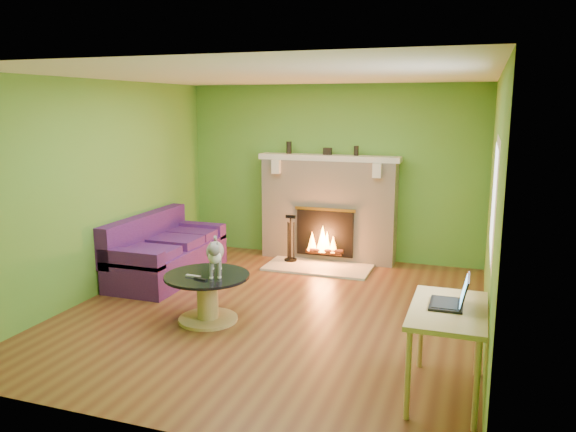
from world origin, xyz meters
name	(u,v)px	position (x,y,z in m)	size (l,w,h in m)	color
floor	(274,311)	(0.00, 0.00, 0.00)	(5.00, 5.00, 0.00)	brown
ceiling	(273,75)	(0.00, 0.00, 2.60)	(5.00, 5.00, 0.00)	white
wall_back	(332,172)	(0.00, 2.50, 1.30)	(5.00, 5.00, 0.00)	#5A9631
wall_front	(144,255)	(0.00, -2.50, 1.30)	(5.00, 5.00, 0.00)	#5A9631
wall_left	(101,188)	(-2.25, 0.00, 1.30)	(5.00, 5.00, 0.00)	#5A9631
wall_right	(493,211)	(2.25, 0.00, 1.30)	(5.00, 5.00, 0.00)	#5A9631
window_frame	(495,199)	(2.24, -0.90, 1.55)	(1.20, 1.20, 0.00)	silver
window_pane	(494,199)	(2.23, -0.90, 1.55)	(1.06, 1.06, 0.00)	white
fireplace	(328,209)	(0.00, 2.32, 0.77)	(2.10, 0.46, 1.58)	beige
hearth	(318,267)	(0.00, 1.80, 0.01)	(1.50, 0.75, 0.03)	beige
mantel	(329,158)	(0.00, 2.30, 1.54)	(2.10, 0.28, 0.08)	beige
sofa	(165,253)	(-1.86, 0.74, 0.32)	(0.87, 1.87, 0.84)	#401759
coffee_table	(207,294)	(-0.58, -0.50, 0.30)	(0.91, 0.91, 0.52)	tan
desk	(448,319)	(1.95, -1.31, 0.65)	(0.58, 1.00, 0.74)	tan
cat	(215,255)	(-0.50, -0.45, 0.72)	(0.24, 0.66, 0.42)	#5C5C60
remote_silver	(193,276)	(-0.68, -0.62, 0.53)	(0.17, 0.04, 0.02)	#969698
remote_black	(201,279)	(-0.56, -0.68, 0.52)	(0.16, 0.04, 0.02)	black
laptop	(447,290)	(1.93, -1.26, 0.87)	(0.30, 0.34, 0.26)	black
fire_tools	(291,238)	(-0.47, 1.95, 0.38)	(0.18, 0.18, 0.69)	black
mantel_vase_left	(289,148)	(-0.62, 2.33, 1.67)	(0.08, 0.08, 0.18)	black
mantel_vase_right	(356,151)	(0.40, 2.33, 1.65)	(0.07, 0.07, 0.14)	black
mantel_box	(328,151)	(-0.03, 2.33, 1.63)	(0.12, 0.08, 0.10)	black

